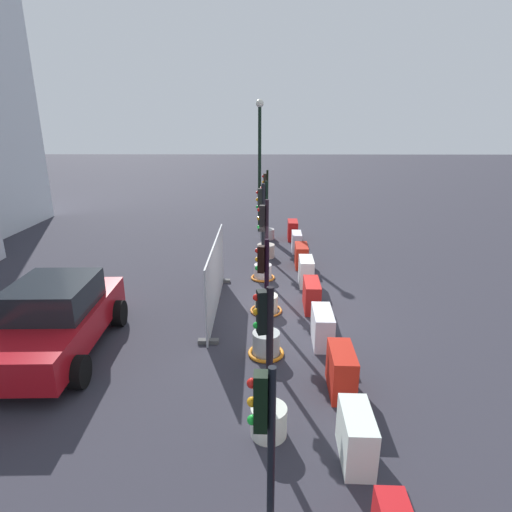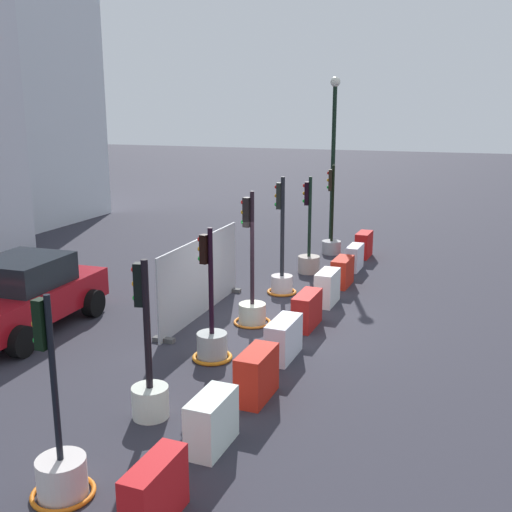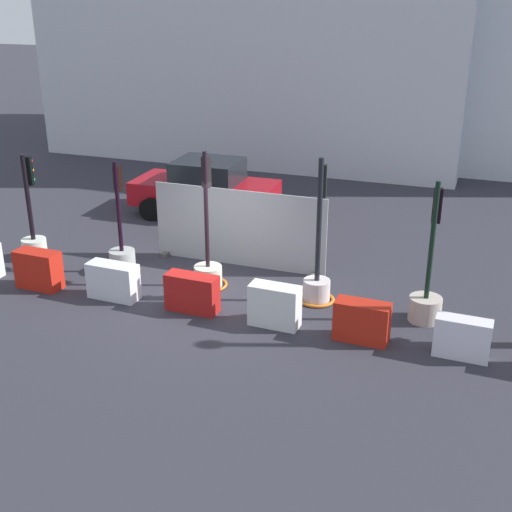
{
  "view_description": "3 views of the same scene",
  "coord_description": "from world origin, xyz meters",
  "px_view_note": "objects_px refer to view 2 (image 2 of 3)",
  "views": [
    {
      "loc": [
        -10.91,
        0.56,
        5.14
      ],
      "look_at": [
        1.63,
        0.68,
        1.08
      ],
      "focal_mm": 29.13,
      "sensor_mm": 36.0,
      "label": 1
    },
    {
      "loc": [
        -13.32,
        -4.49,
        5.11
      ],
      "look_at": [
        1.44,
        0.86,
        1.27
      ],
      "focal_mm": 43.16,
      "sensor_mm": 36.0,
      "label": 2
    },
    {
      "loc": [
        5.74,
        -12.55,
        6.47
      ],
      "look_at": [
        1.16,
        0.06,
        1.05
      ],
      "focal_mm": 46.39,
      "sensor_mm": 36.0,
      "label": 3
    }
  ],
  "objects_px": {
    "traffic_light_4": "(282,274)",
    "traffic_light_6": "(331,238)",
    "construction_barrier_4": "(307,310)",
    "construction_barrier_6": "(342,272)",
    "construction_barrier_2": "(257,375)",
    "street_lamp_post": "(333,146)",
    "construction_barrier_7": "(355,258)",
    "traffic_light_0": "(61,466)",
    "car_red_compact": "(22,295)",
    "construction_barrier_5": "(327,288)",
    "construction_barrier_1": "(212,422)",
    "traffic_light_5": "(309,255)",
    "construction_barrier_8": "(364,245)",
    "construction_barrier_3": "(284,339)",
    "construction_barrier_0": "(155,493)",
    "traffic_light_1": "(149,384)",
    "traffic_light_2": "(212,339)",
    "traffic_light_3": "(252,303)"
  },
  "relations": [
    {
      "from": "traffic_light_6",
      "to": "construction_barrier_4",
      "type": "bearing_deg",
      "value": -171.15
    },
    {
      "from": "construction_barrier_8",
      "to": "traffic_light_4",
      "type": "bearing_deg",
      "value": 164.43
    },
    {
      "from": "construction_barrier_2",
      "to": "street_lamp_post",
      "type": "xyz_separation_m",
      "value": [
        12.77,
        1.64,
        3.23
      ]
    },
    {
      "from": "construction_barrier_4",
      "to": "construction_barrier_6",
      "type": "bearing_deg",
      "value": -0.84
    },
    {
      "from": "construction_barrier_7",
      "to": "street_lamp_post",
      "type": "relative_size",
      "value": 0.17
    },
    {
      "from": "construction_barrier_5",
      "to": "traffic_light_5",
      "type": "bearing_deg",
      "value": 24.07
    },
    {
      "from": "traffic_light_6",
      "to": "construction_barrier_8",
      "type": "height_order",
      "value": "traffic_light_6"
    },
    {
      "from": "traffic_light_4",
      "to": "traffic_light_5",
      "type": "bearing_deg",
      "value": -3.18
    },
    {
      "from": "construction_barrier_3",
      "to": "street_lamp_post",
      "type": "relative_size",
      "value": 0.19
    },
    {
      "from": "traffic_light_6",
      "to": "car_red_compact",
      "type": "height_order",
      "value": "traffic_light_6"
    },
    {
      "from": "construction_barrier_6",
      "to": "street_lamp_post",
      "type": "height_order",
      "value": "street_lamp_post"
    },
    {
      "from": "construction_barrier_1",
      "to": "car_red_compact",
      "type": "bearing_deg",
      "value": 62.71
    },
    {
      "from": "traffic_light_0",
      "to": "street_lamp_post",
      "type": "distance_m",
      "value": 16.64
    },
    {
      "from": "construction_barrier_6",
      "to": "car_red_compact",
      "type": "bearing_deg",
      "value": 134.48
    },
    {
      "from": "traffic_light_2",
      "to": "traffic_light_4",
      "type": "height_order",
      "value": "traffic_light_4"
    },
    {
      "from": "traffic_light_1",
      "to": "construction_barrier_0",
      "type": "relative_size",
      "value": 2.5
    },
    {
      "from": "traffic_light_6",
      "to": "street_lamp_post",
      "type": "relative_size",
      "value": 0.51
    },
    {
      "from": "traffic_light_2",
      "to": "street_lamp_post",
      "type": "relative_size",
      "value": 0.45
    },
    {
      "from": "construction_barrier_2",
      "to": "construction_barrier_4",
      "type": "distance_m",
      "value": 3.86
    },
    {
      "from": "car_red_compact",
      "to": "traffic_light_4",
      "type": "bearing_deg",
      "value": -44.82
    },
    {
      "from": "traffic_light_4",
      "to": "traffic_light_5",
      "type": "xyz_separation_m",
      "value": [
        2.38,
        -0.13,
        -0.01
      ]
    },
    {
      "from": "construction_barrier_4",
      "to": "construction_barrier_6",
      "type": "distance_m",
      "value": 3.7
    },
    {
      "from": "construction_barrier_1",
      "to": "construction_barrier_4",
      "type": "xyz_separation_m",
      "value": [
        5.62,
        0.04,
        -0.01
      ]
    },
    {
      "from": "traffic_light_2",
      "to": "traffic_light_5",
      "type": "relative_size",
      "value": 0.92
    },
    {
      "from": "traffic_light_0",
      "to": "construction_barrier_4",
      "type": "relative_size",
      "value": 2.45
    },
    {
      "from": "traffic_light_0",
      "to": "construction_barrier_0",
      "type": "bearing_deg",
      "value": -93.31
    },
    {
      "from": "construction_barrier_6",
      "to": "traffic_light_1",
      "type": "bearing_deg",
      "value": 171.0
    },
    {
      "from": "construction_barrier_0",
      "to": "construction_barrier_3",
      "type": "distance_m",
      "value": 5.56
    },
    {
      "from": "traffic_light_4",
      "to": "construction_barrier_3",
      "type": "height_order",
      "value": "traffic_light_4"
    },
    {
      "from": "traffic_light_3",
      "to": "construction_barrier_2",
      "type": "xyz_separation_m",
      "value": [
        -3.65,
        -1.44,
        -0.07
      ]
    },
    {
      "from": "construction_barrier_0",
      "to": "construction_barrier_6",
      "type": "height_order",
      "value": "construction_barrier_0"
    },
    {
      "from": "traffic_light_2",
      "to": "street_lamp_post",
      "type": "distance_m",
      "value": 11.87
    },
    {
      "from": "traffic_light_5",
      "to": "traffic_light_2",
      "type": "bearing_deg",
      "value": 179.3
    },
    {
      "from": "construction_barrier_5",
      "to": "construction_barrier_7",
      "type": "xyz_separation_m",
      "value": [
        3.72,
        -0.0,
        -0.05
      ]
    },
    {
      "from": "traffic_light_2",
      "to": "construction_barrier_5",
      "type": "relative_size",
      "value": 2.63
    },
    {
      "from": "construction_barrier_0",
      "to": "traffic_light_6",
      "type": "bearing_deg",
      "value": 4.84
    },
    {
      "from": "traffic_light_0",
      "to": "traffic_light_5",
      "type": "height_order",
      "value": "traffic_light_5"
    },
    {
      "from": "traffic_light_4",
      "to": "traffic_light_3",
      "type": "bearing_deg",
      "value": -178.33
    },
    {
      "from": "construction_barrier_5",
      "to": "car_red_compact",
      "type": "height_order",
      "value": "car_red_compact"
    },
    {
      "from": "traffic_light_0",
      "to": "construction_barrier_0",
      "type": "relative_size",
      "value": 2.58
    },
    {
      "from": "street_lamp_post",
      "to": "traffic_light_4",
      "type": "bearing_deg",
      "value": -178.94
    },
    {
      "from": "traffic_light_4",
      "to": "traffic_light_6",
      "type": "xyz_separation_m",
      "value": [
        5.13,
        -0.22,
        -0.0
      ]
    },
    {
      "from": "construction_barrier_0",
      "to": "construction_barrier_2",
      "type": "relative_size",
      "value": 1.02
    },
    {
      "from": "construction_barrier_8",
      "to": "car_red_compact",
      "type": "bearing_deg",
      "value": 147.82
    },
    {
      "from": "traffic_light_0",
      "to": "traffic_light_6",
      "type": "height_order",
      "value": "traffic_light_6"
    },
    {
      "from": "construction_barrier_0",
      "to": "construction_barrier_2",
      "type": "xyz_separation_m",
      "value": [
        3.64,
        -0.03,
        0.02
      ]
    },
    {
      "from": "construction_barrier_3",
      "to": "construction_barrier_4",
      "type": "relative_size",
      "value": 1.01
    },
    {
      "from": "traffic_light_6",
      "to": "traffic_light_3",
      "type": "bearing_deg",
      "value": 178.97
    },
    {
      "from": "traffic_light_4",
      "to": "construction_barrier_0",
      "type": "bearing_deg",
      "value": -171.45
    },
    {
      "from": "street_lamp_post",
      "to": "construction_barrier_4",
      "type": "bearing_deg",
      "value": -170.4
    }
  ]
}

